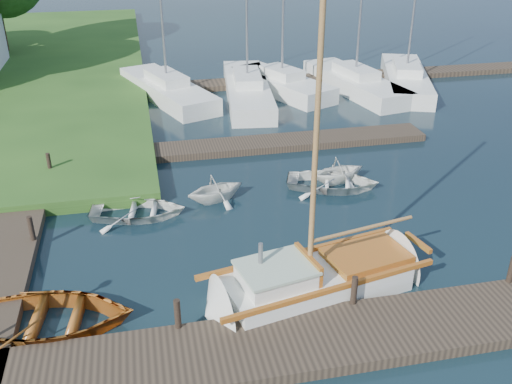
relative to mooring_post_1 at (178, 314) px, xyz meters
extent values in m
plane|color=black|center=(3.00, 5.00, -0.70)|extent=(160.00, 160.00, 0.00)
cube|color=#2F261D|center=(3.00, -1.00, -0.55)|extent=(18.00, 2.20, 0.30)
cube|color=#2F261D|center=(-5.00, 7.00, -0.55)|extent=(2.20, 18.00, 0.30)
cube|color=#2F261D|center=(5.00, 11.50, -0.55)|extent=(14.00, 1.60, 0.30)
cube|color=#2F261D|center=(13.00, 21.00, -0.55)|extent=(30.00, 1.60, 0.30)
cylinder|color=black|center=(0.00, 0.00, 0.00)|extent=(0.16, 0.16, 0.80)
cylinder|color=black|center=(4.50, 0.00, 0.00)|extent=(0.16, 0.16, 0.80)
cylinder|color=black|center=(9.00, 0.00, 0.00)|extent=(0.16, 0.16, 0.80)
cylinder|color=black|center=(-4.00, 5.00, 0.00)|extent=(0.16, 0.16, 0.80)
cylinder|color=black|center=(-4.00, 10.00, 0.00)|extent=(0.16, 0.16, 0.80)
cube|color=white|center=(3.80, 1.02, -0.47)|extent=(5.31, 3.00, 0.90)
cone|color=white|center=(6.78, 1.65, -0.47)|extent=(1.68, 2.19, 1.96)
cone|color=white|center=(0.91, 0.40, -0.47)|extent=(1.39, 2.13, 1.96)
cube|color=#8B5C19|center=(3.60, 1.94, 0.04)|extent=(6.09, 1.41, 0.14)
cube|color=#8B5C19|center=(3.99, 0.10, 0.04)|extent=(6.09, 1.41, 0.14)
cube|color=#8B5C19|center=(7.12, 1.73, 0.04)|extent=(0.35, 1.10, 0.14)
cube|color=white|center=(2.62, 0.77, 0.20)|extent=(2.05, 1.74, 0.44)
cube|color=#B1CAAF|center=(2.62, 0.77, 0.45)|extent=(2.17, 1.86, 0.08)
cube|color=#8B5C19|center=(3.55, 0.97, 0.28)|extent=(0.41, 1.39, 0.60)
cylinder|color=slate|center=(2.27, 1.00, 0.78)|extent=(0.12, 0.12, 0.60)
cube|color=#8B5C19|center=(5.36, 1.35, 0.08)|extent=(2.46, 1.93, 0.20)
cylinder|color=brown|center=(3.60, 0.98, 4.18)|extent=(0.14, 0.14, 8.40)
cylinder|color=brown|center=(5.17, 1.31, 0.98)|extent=(3.15, 0.76, 0.10)
imported|color=#8B5C19|center=(-3.19, 0.98, -0.25)|extent=(4.68, 3.62, 0.89)
imported|color=white|center=(-0.81, 6.35, -0.37)|extent=(3.49, 2.73, 0.66)
imported|color=white|center=(1.94, 6.96, -0.14)|extent=(2.57, 2.39, 1.11)
imported|color=white|center=(6.37, 7.05, -0.35)|extent=(4.02, 3.43, 0.70)
imported|color=white|center=(6.74, 7.49, -0.13)|extent=(2.53, 2.31, 1.14)
cube|color=white|center=(1.14, 19.52, -0.25)|extent=(4.99, 8.69, 0.90)
cube|color=white|center=(1.14, 19.52, 0.45)|extent=(2.34, 3.26, 0.50)
cube|color=white|center=(5.42, 18.62, -0.25)|extent=(3.30, 9.62, 0.90)
cube|color=white|center=(5.42, 18.62, 0.45)|extent=(1.78, 3.44, 0.50)
cube|color=white|center=(7.52, 19.24, -0.25)|extent=(4.86, 7.29, 0.90)
cube|color=white|center=(7.52, 19.24, 0.45)|extent=(2.28, 2.81, 0.50)
cube|color=white|center=(11.65, 18.66, -0.25)|extent=(3.79, 8.69, 0.90)
cube|color=white|center=(11.65, 18.66, 0.45)|extent=(1.94, 3.16, 0.50)
cube|color=white|center=(14.81, 18.79, -0.25)|extent=(5.02, 9.07, 0.90)
cube|color=white|center=(14.81, 18.79, 0.45)|extent=(2.35, 3.38, 0.50)
cylinder|color=#332114|center=(-9.00, 31.00, 1.64)|extent=(0.36, 0.36, 3.67)
camera|label=1|loc=(-0.43, -11.07, 8.80)|focal=40.00mm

